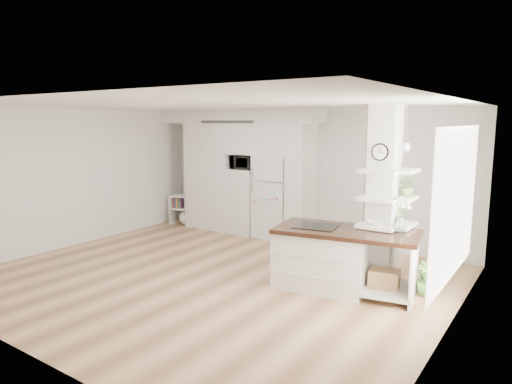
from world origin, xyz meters
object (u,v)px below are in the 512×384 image
refrigerator (275,197)px  floor_plant_a (431,272)px  bookshelf (184,212)px  kitchen_island (330,257)px

refrigerator → floor_plant_a: 3.81m
bookshelf → floor_plant_a: bearing=-28.1°
refrigerator → kitchen_island: size_ratio=0.81×
floor_plant_a → bookshelf: bearing=169.3°
refrigerator → kitchen_island: bearing=-42.3°
kitchen_island → floor_plant_a: 1.48m
kitchen_island → bookshelf: 5.08m
refrigerator → bookshelf: bearing=-175.9°
kitchen_island → bookshelf: (-4.72, 1.89, -0.17)m
refrigerator → floor_plant_a: (3.52, -1.31, -0.61)m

